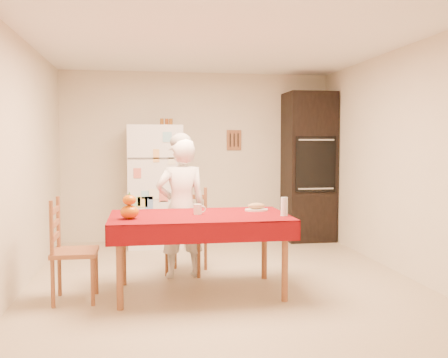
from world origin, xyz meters
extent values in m
plane|color=#C6B48F|center=(0.00, 0.00, 0.00)|extent=(4.50, 4.50, 0.00)
cube|color=beige|center=(0.00, 2.25, 1.25)|extent=(4.00, 0.02, 2.50)
cube|color=beige|center=(0.00, -2.25, 1.25)|extent=(4.00, 0.02, 2.50)
cube|color=beige|center=(-2.00, 0.00, 1.25)|extent=(0.02, 4.50, 2.50)
cube|color=beige|center=(2.00, 0.00, 1.25)|extent=(0.02, 4.50, 2.50)
cube|color=white|center=(0.00, 0.00, 2.50)|extent=(4.00, 4.50, 0.02)
cube|color=brown|center=(0.55, 2.23, 1.50)|extent=(0.22, 0.02, 0.30)
cube|color=white|center=(-0.65, 1.88, 0.85)|extent=(0.75, 0.70, 1.70)
cube|color=silver|center=(-0.39, 1.51, 1.45)|extent=(0.03, 0.03, 0.25)
cube|color=silver|center=(-0.39, 1.51, 0.70)|extent=(0.03, 0.03, 0.60)
cube|color=black|center=(1.63, 1.93, 1.10)|extent=(0.70, 0.60, 2.20)
cube|color=black|center=(1.63, 1.62, 1.15)|extent=(0.59, 0.02, 0.80)
cylinder|color=brown|center=(-1.03, -0.88, 0.35)|extent=(0.06, 0.06, 0.71)
cylinder|color=brown|center=(-1.03, -0.10, 0.35)|extent=(0.06, 0.06, 0.71)
cylinder|color=brown|center=(0.45, -0.88, 0.35)|extent=(0.06, 0.06, 0.71)
cylinder|color=brown|center=(0.45, -0.10, 0.35)|extent=(0.06, 0.06, 0.71)
cube|color=brown|center=(-0.29, -0.49, 0.73)|extent=(1.60, 0.90, 0.04)
cube|color=#57050E|center=(-0.29, -0.49, 0.76)|extent=(1.70, 1.00, 0.01)
cylinder|color=brown|center=(-0.57, 0.16, 0.21)|extent=(0.04, 0.04, 0.43)
cylinder|color=brown|center=(-0.46, 0.48, 0.21)|extent=(0.04, 0.04, 0.43)
cylinder|color=brown|center=(-0.23, 0.04, 0.21)|extent=(0.04, 0.04, 0.43)
cylinder|color=brown|center=(-0.12, 0.36, 0.21)|extent=(0.04, 0.04, 0.43)
cube|color=brown|center=(-0.35, 0.26, 0.45)|extent=(0.53, 0.52, 0.04)
cube|color=brown|center=(-0.29, 0.42, 0.70)|extent=(0.35, 0.15, 0.50)
cylinder|color=brown|center=(-1.27, -0.73, 0.21)|extent=(0.04, 0.04, 0.43)
cylinder|color=brown|center=(-1.61, -0.73, 0.21)|extent=(0.04, 0.04, 0.43)
cylinder|color=brown|center=(-1.27, -0.37, 0.21)|extent=(0.04, 0.04, 0.43)
cylinder|color=brown|center=(-1.61, -0.37, 0.21)|extent=(0.04, 0.04, 0.43)
cube|color=brown|center=(-1.44, -0.55, 0.45)|extent=(0.40, 0.42, 0.04)
cube|color=brown|center=(-1.61, -0.55, 0.70)|extent=(0.03, 0.36, 0.50)
imported|color=silver|center=(-0.41, 0.12, 0.75)|extent=(0.59, 0.43, 1.50)
cylinder|color=white|center=(-0.30, -0.46, 0.81)|extent=(0.08, 0.08, 0.10)
ellipsoid|color=#EE5D05|center=(-0.94, -0.65, 0.83)|extent=(0.17, 0.17, 0.13)
ellipsoid|color=red|center=(-0.94, -0.65, 0.93)|extent=(0.12, 0.12, 0.09)
cylinder|color=white|center=(0.50, -0.69, 0.85)|extent=(0.07, 0.07, 0.18)
cylinder|color=white|center=(0.32, -0.30, 0.77)|extent=(0.24, 0.24, 0.02)
ellipsoid|color=tan|center=(0.32, -0.30, 0.81)|extent=(0.18, 0.10, 0.06)
cylinder|color=brown|center=(-0.55, 1.93, 1.75)|extent=(0.05, 0.05, 0.10)
cylinder|color=brown|center=(-0.48, 1.93, 1.75)|extent=(0.05, 0.05, 0.10)
cylinder|color=#91521A|center=(-0.42, 1.93, 1.75)|extent=(0.05, 0.05, 0.10)
camera|label=1|loc=(-0.82, -5.22, 1.44)|focal=40.00mm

